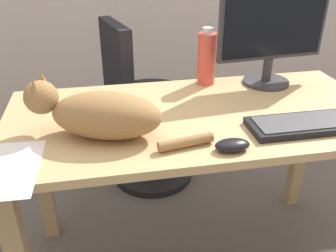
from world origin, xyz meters
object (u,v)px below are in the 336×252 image
object	(u,v)px
office_chair	(143,116)
computer_mouse	(232,145)
keyboard	(312,124)
monitor	(272,32)
cat	(99,113)
water_bottle	(206,58)

from	to	relation	value
office_chair	computer_mouse	world-z (taller)	office_chair
keyboard	office_chair	bearing A→B (deg)	119.24
monitor	keyboard	bearing A→B (deg)	-92.54
office_chair	computer_mouse	bearing A→B (deg)	-80.40
monitor	cat	xyz separation A→B (m)	(-0.73, -0.33, -0.15)
water_bottle	office_chair	bearing A→B (deg)	121.20
keyboard	water_bottle	bearing A→B (deg)	117.54
office_chair	cat	bearing A→B (deg)	-106.55
cat	monitor	bearing A→B (deg)	24.63
monitor	water_bottle	bearing A→B (deg)	168.36
keyboard	computer_mouse	world-z (taller)	computer_mouse
cat	computer_mouse	distance (m)	0.43
monitor	keyboard	distance (m)	0.47
office_chair	monitor	size ratio (longest dim) A/B	1.99
water_bottle	cat	bearing A→B (deg)	-140.26
monitor	computer_mouse	distance (m)	0.64
keyboard	computer_mouse	distance (m)	0.33
keyboard	cat	distance (m)	0.72
monitor	keyboard	size ratio (longest dim) A/B	1.09
office_chair	monitor	bearing A→B (deg)	-41.68
office_chair	water_bottle	distance (m)	0.64
monitor	cat	world-z (taller)	monitor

